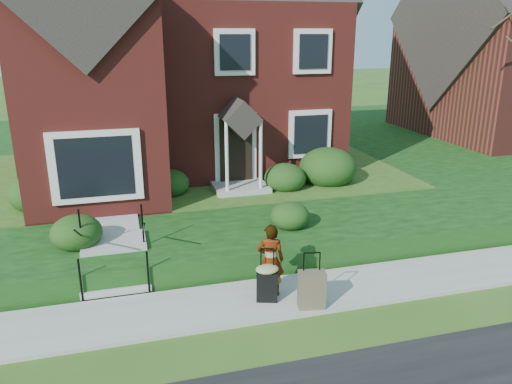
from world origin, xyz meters
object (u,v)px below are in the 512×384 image
object	(u,v)px
front_steps	(115,258)
suitcase_black	(267,281)
woman	(270,260)
suitcase_olive	(312,289)

from	to	relation	value
front_steps	suitcase_black	xyz separation A→B (m)	(2.88, -1.97, 0.03)
woman	suitcase_olive	size ratio (longest dim) A/B	1.35
front_steps	woman	xyz separation A→B (m)	(3.01, -1.74, 0.36)
suitcase_black	suitcase_olive	size ratio (longest dim) A/B	0.99
front_steps	suitcase_olive	bearing A→B (deg)	-33.83
suitcase_olive	suitcase_black	bearing A→B (deg)	158.65
front_steps	suitcase_black	distance (m)	3.48
woman	suitcase_black	size ratio (longest dim) A/B	1.37
woman	suitcase_black	world-z (taller)	woman
front_steps	suitcase_olive	xyz separation A→B (m)	(3.63, -2.43, -0.02)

